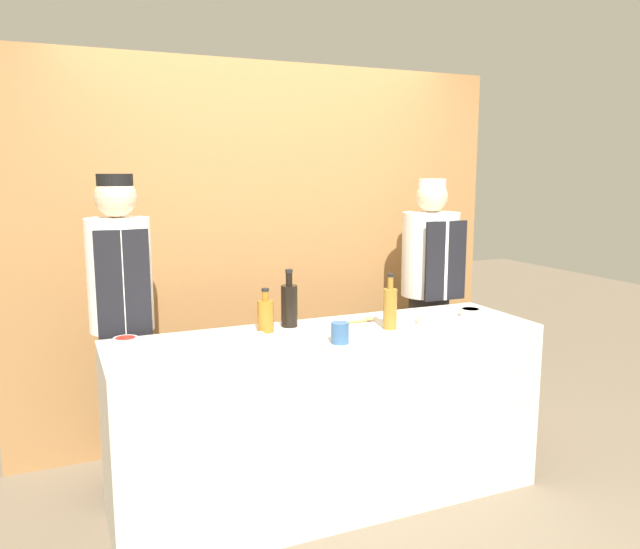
{
  "coord_description": "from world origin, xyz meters",
  "views": [
    {
      "loc": [
        -1.28,
        -2.81,
        1.73
      ],
      "look_at": [
        0.0,
        0.13,
        1.2
      ],
      "focal_mm": 35.0,
      "sensor_mm": 36.0,
      "label": 1
    }
  ],
  "objects": [
    {
      "name": "sauce_bowl_green",
      "position": [
        0.57,
        -0.06,
        0.94
      ],
      "size": [
        0.15,
        0.15,
        0.05
      ],
      "color": "silver",
      "rests_on": "counter"
    },
    {
      "name": "cutting_board",
      "position": [
        -0.53,
        -0.02,
        0.93
      ],
      "size": [
        0.39,
        0.22,
        0.02
      ],
      "color": "white",
      "rests_on": "counter"
    },
    {
      "name": "bottle_soy",
      "position": [
        -0.15,
        0.2,
        1.04
      ],
      "size": [
        0.09,
        0.09,
        0.31
      ],
      "color": "black",
      "rests_on": "counter"
    },
    {
      "name": "cup_blue",
      "position": [
        -0.04,
        -0.2,
        0.97
      ],
      "size": [
        0.09,
        0.09,
        0.1
      ],
      "color": "#386093",
      "rests_on": "counter"
    },
    {
      "name": "chef_right",
      "position": [
        0.96,
        0.55,
        0.91
      ],
      "size": [
        0.36,
        0.36,
        1.68
      ],
      "color": "#28282D",
      "rests_on": "ground_plane"
    },
    {
      "name": "cabinet_wall",
      "position": [
        0.0,
        1.06,
        1.2
      ],
      "size": [
        3.23,
        0.18,
        2.4
      ],
      "color": "olive",
      "rests_on": "ground_plane"
    },
    {
      "name": "wooden_spoon",
      "position": [
        0.23,
        0.12,
        0.93
      ],
      "size": [
        0.25,
        0.04,
        0.03
      ],
      "color": "#B2844C",
      "rests_on": "counter"
    },
    {
      "name": "bottle_vinegar",
      "position": [
        0.32,
        -0.06,
        1.03
      ],
      "size": [
        0.07,
        0.07,
        0.29
      ],
      "color": "olive",
      "rests_on": "counter"
    },
    {
      "name": "sauce_bowl_purple",
      "position": [
        0.87,
        0.0,
        0.94
      ],
      "size": [
        0.12,
        0.12,
        0.04
      ],
      "color": "silver",
      "rests_on": "counter"
    },
    {
      "name": "bottle_amber",
      "position": [
        -0.3,
        0.14,
        1.01
      ],
      "size": [
        0.08,
        0.08,
        0.23
      ],
      "color": "#9E661E",
      "rests_on": "counter"
    },
    {
      "name": "sauce_bowl_red",
      "position": [
        -0.99,
        0.09,
        0.95
      ],
      "size": [
        0.11,
        0.11,
        0.06
      ],
      "color": "silver",
      "rests_on": "counter"
    },
    {
      "name": "counter",
      "position": [
        0.0,
        0.0,
        0.46
      ],
      "size": [
        2.23,
        0.63,
        0.92
      ],
      "color": "beige",
      "rests_on": "ground_plane"
    },
    {
      "name": "chef_left",
      "position": [
        -0.96,
        0.55,
        0.94
      ],
      "size": [
        0.33,
        0.33,
        1.72
      ],
      "color": "#28282D",
      "rests_on": "ground_plane"
    },
    {
      "name": "ground_plane",
      "position": [
        0.0,
        0.0,
        0.0
      ],
      "size": [
        14.0,
        14.0,
        0.0
      ],
      "primitive_type": "plane",
      "color": "#756651"
    }
  ]
}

